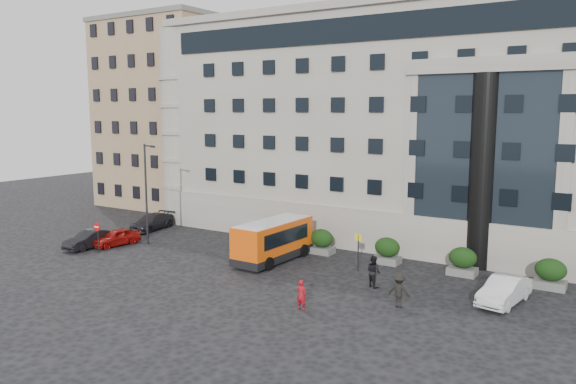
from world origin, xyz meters
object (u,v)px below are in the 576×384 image
Objects in this scene: hedge_a at (264,233)px; hedge_b at (322,241)px; pedestrian_a at (301,295)px; hedge_d at (463,261)px; parked_car_d at (249,211)px; pedestrian_b at (374,271)px; minibus at (273,239)px; pedestrian_c at (399,291)px; bus_stop_sign at (358,246)px; parked_car_a at (116,237)px; parked_car_b at (90,239)px; hedge_c at (387,250)px; hedge_e at (551,274)px; white_taxi at (504,290)px; no_entry_sign at (97,231)px; red_truck at (232,208)px; street_lamp at (147,190)px; parked_car_c at (152,222)px.

hedge_a is 5.20m from hedge_b.
hedge_a is 14.93m from pedestrian_a.
hedge_d is at bearing -116.49° from pedestrian_a.
pedestrian_b reaches higher than parked_car_d.
minibus is 11.87m from pedestrian_c.
bus_stop_sign is 1.31× the size of pedestrian_b.
pedestrian_c is (11.06, -4.26, -0.66)m from minibus.
bus_stop_sign reaches higher than parked_car_a.
parked_car_b is at bearing -160.63° from minibus.
parked_car_b is at bearing -158.97° from hedge_c.
hedge_e is (10.40, 0.00, 0.00)m from hedge_c.
white_taxi is at bearing -141.39° from pedestrian_b.
pedestrian_b is (20.73, 3.50, -0.69)m from no_entry_sign.
red_truck is at bearing 153.24° from bus_stop_sign.
no_entry_sign is 21.04m from pedestrian_b.
street_lamp is (-18.34, -4.80, 3.44)m from hedge_c.
hedge_b is 0.96× the size of pedestrian_b.
no_entry_sign is 0.46× the size of red_truck.
no_entry_sign is at bearing -87.03° from red_truck.
red_truck is 26.27m from pedestrian_c.
bus_stop_sign reaches higher than hedge_b.
no_entry_sign is at bearing -6.39° from pedestrian_a.
minibus is (-6.21, -0.82, -0.15)m from bus_stop_sign.
white_taxi is at bearing 13.36° from parked_car_a.
hedge_d is at bearing 11.53° from street_lamp.
hedge_a is 0.96× the size of pedestrian_b.
no_entry_sign is at bearing -155.51° from hedge_c.
red_truck is at bearing 168.36° from white_taxi.
parked_car_a is at bearing -165.58° from hedge_d.
no_entry_sign is 1.26× the size of pedestrian_c.
hedge_b is 15.60m from hedge_e.
pedestrian_a is (20.89, -2.87, 0.14)m from parked_car_b.
hedge_a is 20.80m from hedge_e.
no_entry_sign reaches higher than pedestrian_c.
no_entry_sign is 0.51× the size of white_taxi.
hedge_b is at bearing 146.93° from bus_stop_sign.
street_lamp is (-23.54, -4.80, 3.44)m from hedge_d.
hedge_b is 0.79× the size of no_entry_sign.
bus_stop_sign is at bearing -85.89° from pedestrian_a.
parked_car_d is (0.44, 13.00, -3.67)m from street_lamp.
pedestrian_a is at bearing -33.35° from parked_car_c.
parked_car_d is at bearing 88.06° from street_lamp.
hedge_e is at bearing 0.00° from hedge_b.
parked_car_b is at bearing -115.20° from parked_car_a.
minibus is 13.35m from parked_car_a.
hedge_e is (5.20, 0.00, 0.00)m from hedge_d.
hedge_b is 15.12m from parked_car_d.
bus_stop_sign reaches higher than pedestrian_a.
parked_car_a is (-25.31, -6.51, -0.27)m from hedge_d.
bus_stop_sign is (-6.10, -2.80, 0.80)m from hedge_d.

